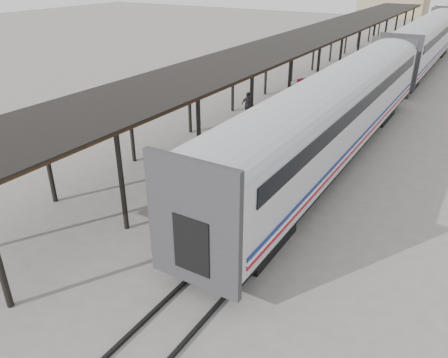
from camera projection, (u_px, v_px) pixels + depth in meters
ground at (186, 215)px, 17.71m from camera, size 160.00×160.00×0.00m
train at (424, 40)px, 40.86m from camera, size 3.45×76.01×4.01m
canopy at (322, 33)px, 35.87m from camera, size 4.90×64.30×4.15m
rails at (419, 68)px, 42.18m from camera, size 1.54×150.00×0.12m
baggage_cart at (194, 209)px, 16.84m from camera, size 1.89×2.66×0.86m
suitcase_stack at (199, 196)px, 16.93m from camera, size 1.42×1.06×0.56m
luggage_tug at (300, 90)px, 32.57m from camera, size 1.44×1.80×1.39m
porter at (189, 192)px, 15.75m from camera, size 0.66×0.75×1.74m
pedestrian at (248, 105)px, 28.30m from camera, size 1.09×0.61×1.76m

